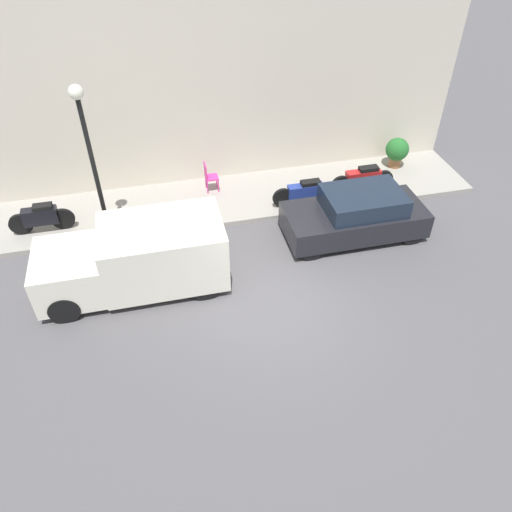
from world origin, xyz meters
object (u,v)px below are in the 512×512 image
at_px(potted_plant, 397,151).
at_px(cafe_chair, 209,175).
at_px(delivery_van, 135,258).
at_px(motorcycle_red, 363,178).
at_px(motorcycle_blue, 306,191).
at_px(streetlamp, 87,138).
at_px(motorcycle_black, 41,217).
at_px(parked_car, 356,215).

bearing_deg(potted_plant, cafe_chair, 90.33).
relative_size(delivery_van, motorcycle_red, 2.21).
distance_m(motorcycle_blue, streetlamp, 6.36).
distance_m(motorcycle_red, streetlamp, 8.19).
bearing_deg(motorcycle_red, motorcycle_black, 89.29).
distance_m(delivery_van, motorcycle_red, 7.54).
xyz_separation_m(parked_car, motorcycle_black, (1.99, 8.56, -0.06)).
distance_m(delivery_van, motorcycle_blue, 5.65).
distance_m(motorcycle_black, streetlamp, 3.09).
height_order(parked_car, motorcycle_red, parked_car).
xyz_separation_m(parked_car, streetlamp, (1.46, 6.79, 2.42)).
bearing_deg(motorcycle_blue, motorcycle_red, -82.75).
distance_m(motorcycle_blue, potted_plant, 3.91).
bearing_deg(motorcycle_blue, streetlamp, 91.68).
bearing_deg(motorcycle_red, potted_plant, -54.84).
relative_size(parked_car, cafe_chair, 4.11).
xyz_separation_m(motorcycle_black, potted_plant, (1.07, -11.25, 0.12)).
bearing_deg(streetlamp, motorcycle_blue, -88.32).
height_order(motorcycle_blue, cafe_chair, cafe_chair).
relative_size(delivery_van, motorcycle_blue, 2.24).
height_order(delivery_van, potted_plant, delivery_van).
distance_m(motorcycle_red, potted_plant, 2.07).
bearing_deg(parked_car, streetlamp, 77.90).
distance_m(motorcycle_blue, cafe_chair, 3.05).
relative_size(delivery_van, motorcycle_black, 2.55).
bearing_deg(delivery_van, motorcycle_black, 42.43).
relative_size(motorcycle_black, cafe_chair, 1.87).
bearing_deg(motorcycle_red, parked_car, 151.92).
distance_m(motorcycle_blue, motorcycle_red, 1.96).
height_order(motorcycle_black, streetlamp, streetlamp).
relative_size(motorcycle_black, streetlamp, 0.41).
bearing_deg(delivery_van, motorcycle_red, -69.70).
height_order(motorcycle_black, potted_plant, potted_plant).
distance_m(parked_car, cafe_chair, 4.75).
bearing_deg(motorcycle_red, delivery_van, 110.30).
relative_size(delivery_van, streetlamp, 1.06).
xyz_separation_m(delivery_van, motorcycle_blue, (2.37, -5.12, -0.33)).
bearing_deg(streetlamp, motorcycle_black, 73.15).
relative_size(streetlamp, potted_plant, 4.22).
bearing_deg(streetlamp, potted_plant, -80.38).
relative_size(parked_car, delivery_van, 0.86).
xyz_separation_m(parked_car, delivery_van, (-0.74, 6.07, 0.23)).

